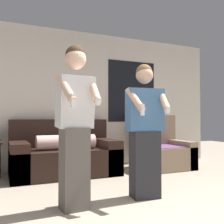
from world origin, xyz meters
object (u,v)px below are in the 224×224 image
object	(u,v)px
person_left	(75,123)
person_right	(145,130)
couch	(64,156)
armchair	(160,151)

from	to	relation	value
person_left	person_right	size ratio (longest dim) A/B	1.07
couch	armchair	xyz separation A→B (m)	(1.88, -0.15, -0.00)
armchair	person_right	xyz separation A→B (m)	(-1.27, -1.56, 0.50)
person_left	couch	bearing A→B (deg)	80.76
couch	person_left	bearing A→B (deg)	-99.24
person_right	couch	bearing A→B (deg)	109.77
armchair	person_left	xyz separation A→B (m)	(-2.17, -1.64, 0.59)
couch	armchair	distance (m)	1.88
couch	person_left	distance (m)	1.90
armchair	couch	bearing A→B (deg)	175.52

